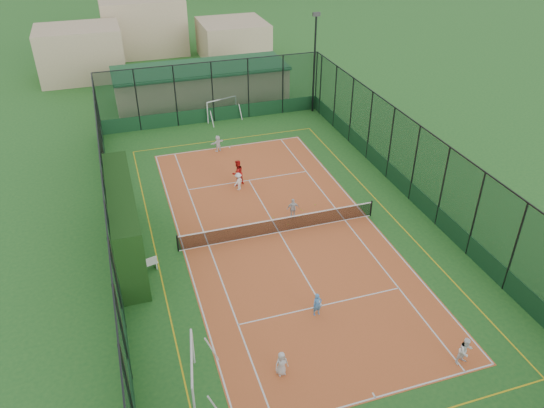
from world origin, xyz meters
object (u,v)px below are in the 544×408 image
at_px(clubhouse, 201,84).
at_px(child_near_left, 281,363).
at_px(child_far_back, 218,143).
at_px(child_near_right, 465,351).
at_px(child_far_left, 238,181).
at_px(white_bench, 142,265).
at_px(floodlight_ne, 314,64).
at_px(child_far_right, 293,208).
at_px(futsal_goal_near, 193,374).
at_px(coach, 237,173).
at_px(futsal_goal_far, 222,110).
at_px(child_near_mid, 317,304).

distance_m(clubhouse, child_near_left, 31.79).
bearing_deg(child_far_back, child_near_left, 59.58).
xyz_separation_m(child_near_right, child_far_left, (-5.26, 16.84, -0.08)).
distance_m(white_bench, child_near_left, 9.60).
distance_m(floodlight_ne, child_far_right, 17.41).
height_order(clubhouse, white_bench, clubhouse).
bearing_deg(futsal_goal_near, child_near_left, -84.62).
bearing_deg(floodlight_ne, child_far_right, -115.47).
xyz_separation_m(white_bench, coach, (6.96, 7.31, 0.45)).
bearing_deg(child_near_left, white_bench, 113.22).
bearing_deg(futsal_goal_near, futsal_goal_far, -6.00).
bearing_deg(child_far_back, floodlight_ne, -175.95).
relative_size(white_bench, child_near_left, 1.35).
relative_size(clubhouse, coach, 8.63).
relative_size(white_bench, child_near_right, 1.16).
bearing_deg(futsal_goal_far, floodlight_ne, -20.17).
distance_m(futsal_goal_near, coach, 16.50).
bearing_deg(futsal_goal_far, futsal_goal_near, -122.20).
xyz_separation_m(child_near_left, child_near_mid, (2.68, 2.77, 0.01)).
bearing_deg(child_far_right, child_near_right, 109.04).
relative_size(futsal_goal_far, child_far_right, 2.15).
distance_m(child_near_right, child_far_left, 17.64).
height_order(child_near_left, child_far_right, child_far_right).
xyz_separation_m(child_near_mid, coach, (-0.40, 12.92, 0.29)).
distance_m(child_near_mid, child_far_right, 8.23).
bearing_deg(child_near_right, child_near_left, 161.14).
bearing_deg(child_near_left, child_near_mid, 40.07).
xyz_separation_m(futsal_goal_far, child_far_right, (0.55, -15.89, -0.24)).
height_order(white_bench, child_near_right, child_near_right).
bearing_deg(child_near_left, child_far_left, 75.90).
relative_size(futsal_goal_near, child_near_mid, 2.50).
xyz_separation_m(futsal_goal_near, child_far_right, (7.92, 10.56, -0.30)).
height_order(child_far_right, coach, coach).
bearing_deg(child_far_left, futsal_goal_far, -135.56).
height_order(futsal_goal_far, child_near_right, futsal_goal_far).
xyz_separation_m(futsal_goal_far, coach, (-1.55, -11.01, -0.01)).
relative_size(child_near_left, coach, 0.66).
relative_size(clubhouse, futsal_goal_far, 5.44).
xyz_separation_m(clubhouse, child_near_mid, (-0.44, -28.85, -0.97)).
height_order(futsal_goal_near, futsal_goal_far, futsal_goal_near).
bearing_deg(futsal_goal_far, child_far_left, -114.80).
distance_m(clubhouse, child_near_mid, 28.87).
bearing_deg(child_near_mid, clubhouse, 84.48).
xyz_separation_m(clubhouse, child_far_left, (-0.96, -16.57, -0.96)).
xyz_separation_m(white_bench, child_near_right, (12.10, -10.18, 0.25)).
distance_m(child_near_right, child_far_back, 23.41).
relative_size(futsal_goal_far, child_near_mid, 2.35).
relative_size(child_far_back, coach, 0.70).
bearing_deg(child_near_left, coach, 75.81).
bearing_deg(futsal_goal_near, coach, -11.06).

